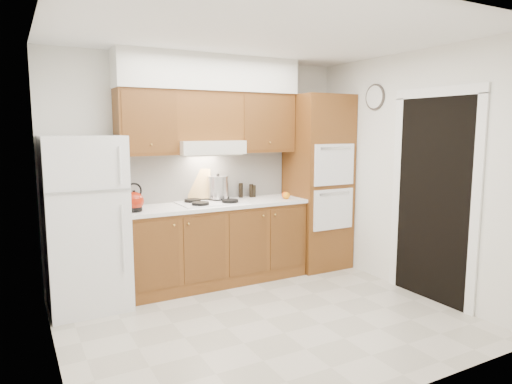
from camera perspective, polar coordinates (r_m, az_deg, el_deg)
floor at (r=4.47m, az=1.18°, el=-15.62°), size 3.60×3.60×0.00m
ceiling at (r=4.17m, az=1.29°, el=19.18°), size 3.60×3.60×0.00m
wall_back at (r=5.47m, az=-6.61°, el=2.80°), size 3.60×0.02×2.60m
wall_left at (r=3.59m, az=-24.52°, el=-0.57°), size 0.02×3.00×2.60m
wall_right at (r=5.25m, az=18.55°, el=2.22°), size 0.02×3.00×2.60m
fridge at (r=4.83m, az=-20.55°, el=-3.64°), size 0.75×0.72×1.72m
base_cabinets at (r=5.35m, az=-5.00°, el=-6.54°), size 2.11×0.60×0.90m
countertop at (r=5.24m, az=-5.02°, el=-1.59°), size 2.13×0.62×0.04m
backsplash at (r=5.47m, az=-6.29°, el=1.97°), size 2.11×0.03×0.56m
oven_cabinet at (r=5.91m, az=7.70°, el=1.22°), size 0.70×0.65×2.20m
upper_cab_left at (r=5.06m, az=-13.60°, el=8.45°), size 0.63×0.33×0.70m
upper_cab_right at (r=5.61m, az=0.81°, el=8.61°), size 0.73×0.33×0.70m
range_hood at (r=5.23m, az=-5.98°, el=5.60°), size 0.75×0.45×0.15m
upper_cab_over_hood at (r=5.29m, az=-6.29°, el=9.41°), size 0.75×0.33×0.55m
soffit at (r=5.33m, az=-5.80°, el=14.53°), size 2.13×0.36×0.40m
cooktop at (r=5.24m, az=-5.61°, el=-1.32°), size 0.74×0.50×0.01m
doorway at (r=5.04m, az=21.24°, el=-0.99°), size 0.02×0.90×2.10m
wall_clock at (r=5.62m, az=14.65°, el=11.41°), size 0.02×0.30×0.30m
kettle at (r=4.83m, az=-14.98°, el=-1.13°), size 0.24×0.24×0.20m
cutting_board at (r=5.41m, az=-7.11°, el=1.04°), size 0.28×0.19×0.35m
stock_pot at (r=5.39m, az=-4.76°, el=0.58°), size 0.28×0.28×0.25m
condiment_a at (r=5.61m, az=-1.90°, el=0.22°), size 0.07×0.07×0.18m
condiment_b at (r=5.64m, az=-0.59°, el=0.17°), size 0.06×0.06×0.16m
condiment_c at (r=5.66m, az=-0.29°, el=0.12°), size 0.06×0.06×0.15m
orange_near at (r=5.51m, az=3.83°, el=-0.45°), size 0.09×0.09×0.08m
orange_far at (r=5.55m, az=3.66°, el=-0.40°), size 0.10×0.10×0.08m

